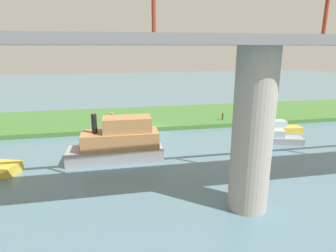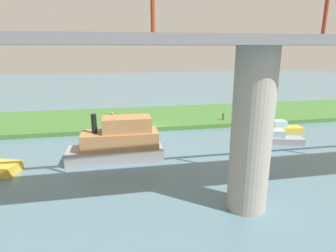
% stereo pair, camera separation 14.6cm
% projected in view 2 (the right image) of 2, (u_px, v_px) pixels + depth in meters
% --- Properties ---
extents(ground_plane, '(160.00, 160.00, 0.00)m').
position_uv_depth(ground_plane, '(148.00, 132.00, 32.98)').
color(ground_plane, slate).
extents(grassy_bank, '(80.00, 12.00, 0.50)m').
position_uv_depth(grassy_bank, '(142.00, 118.00, 38.59)').
color(grassy_bank, '#427533').
rests_on(grassy_bank, ground).
extents(bridge_pylon, '(2.32, 2.32, 9.56)m').
position_uv_depth(bridge_pylon, '(252.00, 132.00, 16.26)').
color(bridge_pylon, '#9E998E').
rests_on(bridge_pylon, ground).
extents(bridge_span, '(74.53, 4.30, 3.25)m').
position_uv_depth(bridge_span, '(259.00, 35.00, 14.87)').
color(bridge_span, slate).
rests_on(bridge_span, bridge_pylon).
extents(person_on_bank, '(0.42, 0.42, 1.39)m').
position_uv_depth(person_on_bank, '(112.00, 118.00, 34.68)').
color(person_on_bank, '#2D334C').
rests_on(person_on_bank, grassy_bank).
extents(mooring_post, '(0.20, 0.20, 0.87)m').
position_uv_depth(mooring_post, '(223.00, 117.00, 36.26)').
color(mooring_post, brown).
rests_on(mooring_post, grassy_bank).
extents(riverboat_paddlewheel, '(8.14, 2.84, 4.14)m').
position_uv_depth(riverboat_paddlewheel, '(118.00, 143.00, 24.55)').
color(riverboat_paddlewheel, '#99999E').
rests_on(riverboat_paddlewheel, ground).
extents(pontoon_yellow, '(4.42, 2.64, 1.39)m').
position_uv_depth(pontoon_yellow, '(280.00, 138.00, 29.02)').
color(pontoon_yellow, '#99999E').
rests_on(pontoon_yellow, ground).
extents(motorboat_red, '(4.33, 1.95, 1.40)m').
position_uv_depth(motorboat_red, '(282.00, 128.00, 32.75)').
color(motorboat_red, gold).
rests_on(motorboat_red, ground).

